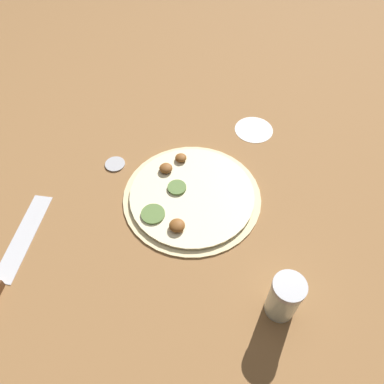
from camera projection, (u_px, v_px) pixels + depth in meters
The scene contains 5 objects.
ground_plane at pixel (192, 197), 0.80m from camera, with size 3.00×3.00×0.00m, color olive.
pizza at pixel (191, 195), 0.80m from camera, with size 0.29×0.29×0.03m.
spice_jar at pixel (284, 297), 0.61m from camera, with size 0.05×0.05×0.10m.
loose_cap at pixel (115, 164), 0.86m from camera, with size 0.05×0.05×0.01m.
flour_patch at pixel (254, 130), 0.93m from camera, with size 0.09×0.09×0.00m.
Camera 1 is at (-0.30, 0.38, 0.64)m, focal length 35.00 mm.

